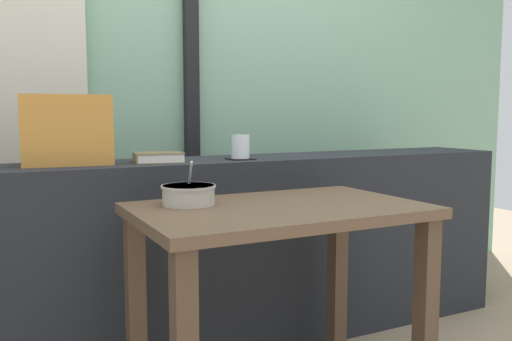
{
  "coord_description": "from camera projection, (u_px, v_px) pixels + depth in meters",
  "views": [
    {
      "loc": [
        -0.93,
        -1.55,
        1.02
      ],
      "look_at": [
        0.1,
        0.48,
        0.78
      ],
      "focal_mm": 38.0,
      "sensor_mm": 36.0,
      "label": 1
    }
  ],
  "objects": [
    {
      "name": "window_divider_post",
      "position": [
        191.0,
        58.0,
        2.78
      ],
      "size": [
        0.07,
        0.05,
        2.6
      ],
      "primitive_type": "cube",
      "color": "black",
      "rests_on": "ground"
    },
    {
      "name": "outdoor_backdrop",
      "position": [
        176.0,
        39.0,
        2.8
      ],
      "size": [
        4.8,
        0.08,
        2.8
      ],
      "primitive_type": "cube",
      "color": "#84B293",
      "rests_on": "ground"
    },
    {
      "name": "soup_bowl",
      "position": [
        189.0,
        195.0,
        1.77
      ],
      "size": [
        0.18,
        0.18,
        0.15
      ],
      "color": "#BCB7A8",
      "rests_on": "breakfast_table"
    },
    {
      "name": "juice_glass",
      "position": [
        240.0,
        148.0,
        2.25
      ],
      "size": [
        0.08,
        0.08,
        0.1
      ],
      "color": "white",
      "rests_on": "coaster_square"
    },
    {
      "name": "throw_pillow",
      "position": [
        67.0,
        130.0,
        2.0
      ],
      "size": [
        0.33,
        0.17,
        0.26
      ],
      "primitive_type": "cube",
      "rotation": [
        0.0,
        0.0,
        -0.08
      ],
      "color": "#D18938",
      "rests_on": "dark_console_ledge"
    },
    {
      "name": "closed_book",
      "position": [
        158.0,
        157.0,
        2.13
      ],
      "size": [
        0.21,
        0.18,
        0.04
      ],
      "color": "brown",
      "rests_on": "dark_console_ledge"
    },
    {
      "name": "breakfast_table",
      "position": [
        278.0,
        247.0,
        1.78
      ],
      "size": [
        0.93,
        0.59,
        0.72
      ],
      "color": "brown",
      "rests_on": "ground"
    },
    {
      "name": "coaster_square",
      "position": [
        241.0,
        159.0,
        2.26
      ],
      "size": [
        0.1,
        0.1,
        0.0
      ],
      "primitive_type": "cube",
      "color": "black",
      "rests_on": "dark_console_ledge"
    },
    {
      "name": "dark_console_ledge",
      "position": [
        227.0,
        254.0,
        2.34
      ],
      "size": [
        2.8,
        0.38,
        0.83
      ],
      "primitive_type": "cube",
      "color": "#23262B",
      "rests_on": "ground"
    },
    {
      "name": "curtain_left_panel",
      "position": [
        20.0,
        61.0,
        2.39
      ],
      "size": [
        0.56,
        0.06,
        2.5
      ],
      "primitive_type": "cube",
      "color": "beige",
      "rests_on": "ground"
    }
  ]
}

